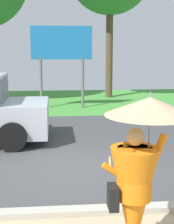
% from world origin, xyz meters
% --- Properties ---
extents(ground_plane, '(40.00, 22.00, 0.20)m').
position_xyz_m(ground_plane, '(0.00, 2.95, -0.05)').
color(ground_plane, '#424244').
extents(monk_pedestrian, '(1.12, 1.10, 2.13)m').
position_xyz_m(monk_pedestrian, '(0.44, -3.21, 1.14)').
color(monk_pedestrian, orange).
rests_on(monk_pedestrian, ground_plane).
extents(roadside_billboard, '(2.60, 0.12, 3.50)m').
position_xyz_m(roadside_billboard, '(-0.26, 7.87, 2.55)').
color(roadside_billboard, slate).
rests_on(roadside_billboard, ground_plane).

